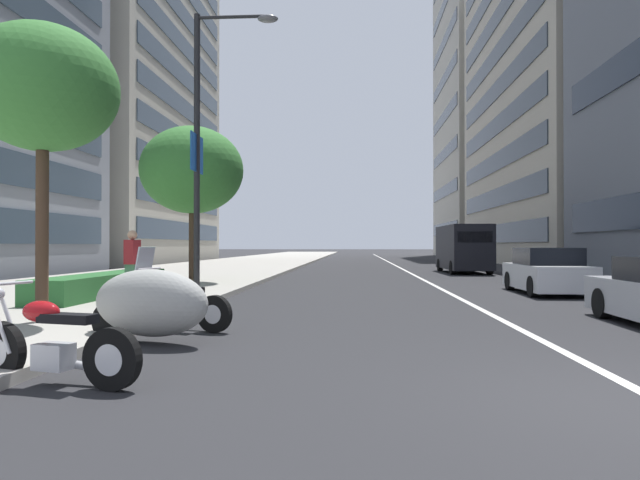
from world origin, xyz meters
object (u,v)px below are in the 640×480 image
Objects in this scene: pedestrian_on_plaza at (132,264)px; street_tree_by_lamp_post at (43,89)px; motorcycle_mid_row at (176,305)px; street_tree_far_plaza at (192,170)px; motorcycle_second_in_row at (150,303)px; motorcycle_nearest_camera at (52,346)px; street_lamp_with_banners at (209,126)px; delivery_van_ahead at (463,248)px; car_approaching_light at (547,272)px.

street_tree_by_lamp_post is at bearing -83.98° from pedestrian_on_plaza.
motorcycle_mid_row is 0.40× the size of street_tree_by_lamp_post.
motorcycle_mid_row is 11.87m from street_tree_far_plaza.
motorcycle_second_in_row is at bearing -118.08° from street_tree_by_lamp_post.
motorcycle_nearest_camera is 15.59m from street_tree_far_plaza.
motorcycle_mid_row is 4.65m from pedestrian_on_plaza.
street_lamp_with_banners reaches higher than pedestrian_on_plaza.
street_lamp_with_banners is (-15.09, 10.15, 3.61)m from delivery_van_ahead.
street_lamp_with_banners is (6.48, 1.10, 4.54)m from motorcycle_mid_row.
car_approaching_light is at bearing -80.26° from street_lamp_with_banners.
car_approaching_light is at bearing 26.78° from pedestrian_on_plaza.
motorcycle_second_in_row is 0.26× the size of street_lamp_with_banners.
street_tree_far_plaza is at bearing -65.69° from motorcycle_nearest_camera.
street_tree_far_plaza is (14.84, 2.80, 3.87)m from motorcycle_nearest_camera.
car_approaching_light is 0.51× the size of street_lamp_with_banners.
street_tree_far_plaza is 3.33× the size of pedestrian_on_plaza.
pedestrian_on_plaza is (-4.27, 11.51, 0.36)m from car_approaching_light.
delivery_van_ahead is 1.08× the size of street_tree_by_lamp_post.
motorcycle_second_in_row is 24.68m from delivery_van_ahead.
street_tree_far_plaza is (10.85, 2.88, 3.85)m from motorcycle_mid_row.
street_lamp_with_banners is at bearing 69.55° from pedestrian_on_plaza.
motorcycle_mid_row is at bearing 133.30° from car_approaching_light.
street_tree_far_plaza reaches higher than pedestrian_on_plaza.
delivery_van_ahead is at bearing 1.69° from car_approaching_light.
street_lamp_with_banners is (-1.76, 10.24, 4.32)m from car_approaching_light.
motorcycle_nearest_camera is 1.01× the size of motorcycle_mid_row.
pedestrian_on_plaza reaches higher than car_approaching_light.
pedestrian_on_plaza is at bearing -41.24° from motorcycle_mid_row.
pedestrian_on_plaza is (-17.60, 11.42, -0.35)m from delivery_van_ahead.
motorcycle_mid_row is at bearing -165.15° from street_tree_far_plaza.
motorcycle_nearest_camera is at bearing 159.21° from delivery_van_ahead.
motorcycle_second_in_row is at bearing 157.45° from delivery_van_ahead.
motorcycle_mid_row is 0.37× the size of delivery_van_ahead.
motorcycle_second_in_row is at bearing -59.31° from pedestrian_on_plaza.
motorcycle_mid_row is 23.40m from delivery_van_ahead.
motorcycle_mid_row is 4.54m from street_tree_by_lamp_post.
motorcycle_mid_row is (1.40, 0.04, -0.18)m from motorcycle_second_in_row.
pedestrian_on_plaza reaches higher than motorcycle_mid_row.
street_lamp_with_banners is at bearing 101.03° from car_approaching_light.
motorcycle_mid_row is 7.99m from street_lamp_with_banners.
motorcycle_mid_row reaches higher than motorcycle_second_in_row.
delivery_van_ahead is 18.54m from street_lamp_with_banners.
pedestrian_on_plaza is at bearing -175.82° from street_tree_far_plaza.
street_tree_by_lamp_post is at bearing -10.51° from motorcycle_second_in_row.
pedestrian_on_plaza is at bearing -0.40° from street_tree_by_lamp_post.
motorcycle_second_in_row is 0.37× the size of street_tree_far_plaza.
street_lamp_with_banners reaches higher than car_approaching_light.
motorcycle_mid_row is 0.26× the size of street_lamp_with_banners.
street_tree_far_plaza is (-10.71, 11.92, 2.91)m from delivery_van_ahead.
street_lamp_with_banners reaches higher than street_tree_far_plaza.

